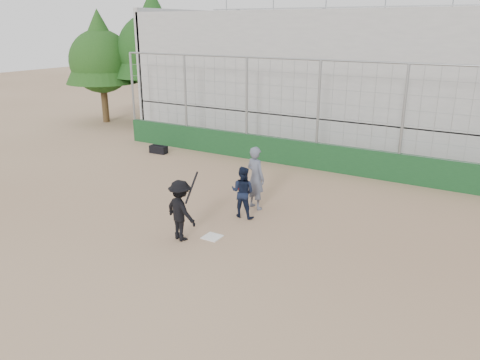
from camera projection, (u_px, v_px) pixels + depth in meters
The scene contains 10 objects.
ground at pixel (212, 237), 11.97m from camera, with size 90.00×90.00×0.00m, color #826146.
home_plate at pixel (212, 237), 11.97m from camera, with size 0.44×0.44×0.02m, color white.
backstop at pixel (316, 144), 17.39m from camera, with size 18.10×0.25×4.04m.
bleachers at pixel (360, 78), 20.81m from camera, with size 20.25×6.70×6.98m.
tree_left at pixel (154, 40), 24.88m from camera, with size 4.48×4.48×7.00m.
tree_right at pixel (100, 53), 25.06m from camera, with size 3.84×3.84×6.00m.
batter_at_plate at pixel (181, 210), 11.64m from camera, with size 1.13×0.86×1.74m.
catcher_crouched at pixel (243, 200), 13.09m from camera, with size 0.73×0.57×1.03m.
umpire at pixel (256, 181), 13.64m from camera, with size 0.68×0.45×1.69m, color #555A6B.
equipment_bag at pixel (159, 149), 19.78m from camera, with size 0.78×0.37×0.36m.
Camera 1 is at (6.16, -9.02, 5.17)m, focal length 35.00 mm.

